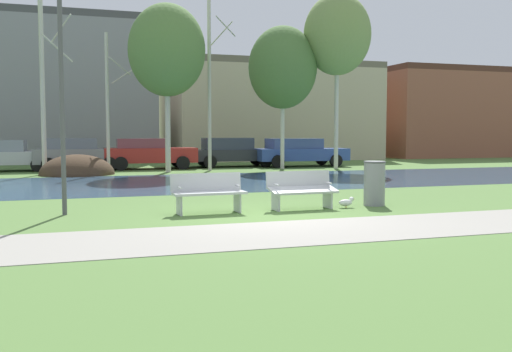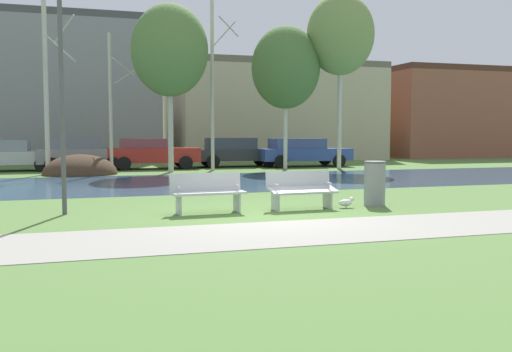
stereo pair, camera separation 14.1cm
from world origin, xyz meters
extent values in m
plane|color=#517538|center=(0.00, 10.00, 0.00)|extent=(120.00, 120.00, 0.00)
cube|color=gray|center=(0.00, -1.82, 0.01)|extent=(60.00, 2.47, 0.01)
cube|color=#33516B|center=(0.00, 8.70, 0.00)|extent=(80.00, 7.78, 0.01)
ellipsoid|color=#423021|center=(-3.68, 13.87, 0.00)|extent=(3.05, 2.97, 1.69)
cube|color=#B2B5B7|center=(-1.10, 0.90, 0.45)|extent=(1.62, 0.55, 0.05)
cube|color=#B2B5B7|center=(-1.11, 1.18, 0.67)|extent=(1.60, 0.15, 0.40)
cube|color=#B2B5B7|center=(-1.76, 0.93, 0.23)|extent=(0.06, 0.43, 0.45)
cube|color=#B2B5B7|center=(-0.44, 0.99, 0.23)|extent=(0.06, 0.43, 0.45)
cylinder|color=#B2B5B7|center=(-1.75, 0.89, 0.59)|extent=(0.05, 0.28, 0.04)
cylinder|color=#B2B5B7|center=(-0.44, 0.95, 0.59)|extent=(0.05, 0.28, 0.04)
cube|color=#B2B5B7|center=(1.10, 0.90, 0.45)|extent=(1.62, 0.54, 0.15)
cube|color=#B2B5B7|center=(1.09, 1.18, 0.67)|extent=(1.60, 0.15, 0.40)
cube|color=#B2B5B7|center=(0.44, 0.93, 0.23)|extent=(0.06, 0.43, 0.45)
cube|color=#B2B5B7|center=(1.75, 0.99, 0.23)|extent=(0.06, 0.43, 0.45)
cylinder|color=#B2B5B7|center=(0.44, 0.89, 0.59)|extent=(0.05, 0.28, 0.04)
cylinder|color=#B2B5B7|center=(1.75, 0.95, 0.59)|extent=(0.05, 0.28, 0.04)
cylinder|color=gray|center=(3.03, 1.08, 0.54)|extent=(0.51, 0.51, 1.07)
torus|color=#494A4C|center=(3.03, 1.08, 1.04)|extent=(0.53, 0.53, 0.04)
ellipsoid|color=white|center=(2.16, 0.88, 0.12)|extent=(0.35, 0.16, 0.16)
sphere|color=white|center=(2.31, 0.88, 0.20)|extent=(0.11, 0.11, 0.11)
cone|color=gold|center=(2.37, 0.88, 0.20)|extent=(0.06, 0.03, 0.03)
cylinder|color=gold|center=(2.17, 0.85, 0.05)|extent=(0.01, 0.01, 0.10)
cylinder|color=gold|center=(2.17, 0.91, 0.05)|extent=(0.01, 0.01, 0.10)
cylinder|color=#4C4C51|center=(-4.09, 1.71, 2.94)|extent=(0.10, 0.10, 5.89)
cylinder|color=beige|center=(-4.98, 14.49, 4.43)|extent=(0.19, 0.19, 8.86)
cylinder|color=beige|center=(-4.22, 15.01, 6.15)|extent=(0.93, 1.32, 1.11)
cylinder|color=beige|center=(-4.34, 13.83, 5.17)|extent=(1.21, 1.18, 0.97)
cylinder|color=#BCB7A8|center=(-2.35, 14.74, 3.03)|extent=(0.15, 0.15, 6.06)
cylinder|color=#BCB7A8|center=(-1.49, 15.33, 4.36)|extent=(1.17, 1.68, 0.75)
cylinder|color=#BCB7A8|center=(-1.83, 14.20, 4.57)|extent=(1.02, 1.00, 0.68)
cylinder|color=#BCB7A8|center=(0.17, 14.15, 3.42)|extent=(0.24, 0.24, 6.84)
ellipsoid|color=#567A3D|center=(0.17, 14.15, 5.34)|extent=(3.36, 3.36, 4.03)
cylinder|color=#BCB7A8|center=(2.18, 14.63, 4.14)|extent=(0.16, 0.16, 8.27)
cylinder|color=#BCB7A8|center=(2.87, 15.11, 6.33)|extent=(0.83, 1.18, 1.02)
cylinder|color=#BCB7A8|center=(2.79, 14.00, 6.48)|extent=(1.24, 1.20, 0.68)
cylinder|color=beige|center=(5.85, 14.89, 3.12)|extent=(0.19, 0.19, 6.23)
ellipsoid|color=#4C7038|center=(5.85, 14.89, 4.86)|extent=(3.29, 3.29, 3.94)
cylinder|color=beige|center=(8.33, 14.11, 4.12)|extent=(0.20, 0.20, 8.23)
ellipsoid|color=olive|center=(8.33, 14.11, 6.42)|extent=(3.21, 3.21, 3.86)
cube|color=#B2B5BC|center=(-6.80, 17.00, 0.61)|extent=(4.64, 1.95, 0.58)
cylinder|color=black|center=(-5.26, 17.86, 0.32)|extent=(0.65, 0.24, 0.64)
cylinder|color=black|center=(-5.31, 16.05, 0.32)|extent=(0.65, 0.24, 0.64)
cube|color=slate|center=(-3.53, 16.80, 0.66)|extent=(4.05, 1.97, 0.68)
cube|color=slate|center=(-3.85, 16.81, 1.25)|extent=(2.29, 1.70, 0.49)
cylinder|color=black|center=(-2.19, 17.69, 0.32)|extent=(0.65, 0.24, 0.64)
cylinder|color=black|center=(-2.24, 15.83, 0.32)|extent=(0.65, 0.24, 0.64)
cylinder|color=black|center=(-4.83, 17.77, 0.32)|extent=(0.65, 0.24, 0.64)
cylinder|color=black|center=(-4.88, 15.91, 0.32)|extent=(0.65, 0.24, 0.64)
cube|color=maroon|center=(-0.28, 16.66, 0.67)|extent=(4.39, 1.91, 0.70)
cube|color=brown|center=(-0.63, 16.67, 1.24)|extent=(2.48, 1.64, 0.45)
cylinder|color=black|center=(1.18, 17.50, 0.32)|extent=(0.65, 0.24, 0.64)
cylinder|color=black|center=(1.13, 15.73, 0.32)|extent=(0.65, 0.24, 0.64)
cylinder|color=black|center=(-1.68, 17.59, 0.32)|extent=(0.65, 0.24, 0.64)
cylinder|color=black|center=(-1.74, 15.81, 0.32)|extent=(0.65, 0.24, 0.64)
cube|color=#282B30|center=(4.06, 17.16, 0.60)|extent=(4.39, 1.86, 0.56)
cube|color=#2F3648|center=(3.71, 17.17, 1.18)|extent=(2.48, 1.60, 0.60)
cylinder|color=black|center=(5.51, 17.98, 0.32)|extent=(0.65, 0.24, 0.64)
cylinder|color=black|center=(5.46, 16.25, 0.32)|extent=(0.65, 0.24, 0.64)
cylinder|color=black|center=(2.65, 18.07, 0.32)|extent=(0.65, 0.24, 0.64)
cylinder|color=black|center=(2.60, 16.34, 0.32)|extent=(0.65, 0.24, 0.64)
cube|color=#2D4793|center=(7.37, 16.26, 0.63)|extent=(4.77, 2.02, 0.61)
cube|color=#32457F|center=(6.99, 16.27, 1.19)|extent=(2.69, 1.74, 0.51)
cylinder|color=black|center=(8.95, 17.15, 0.32)|extent=(0.65, 0.24, 0.64)
cylinder|color=black|center=(8.90, 15.27, 0.32)|extent=(0.65, 0.24, 0.64)
cylinder|color=black|center=(5.84, 17.24, 0.32)|extent=(0.65, 0.24, 0.64)
cylinder|color=black|center=(5.78, 15.36, 0.32)|extent=(0.65, 0.24, 0.64)
cube|color=gray|center=(-6.32, 25.71, 4.05)|extent=(14.59, 7.41, 8.10)
cube|color=#48484B|center=(-6.32, 25.71, 8.30)|extent=(14.59, 7.41, 0.40)
cube|color=#BCAD8E|center=(8.78, 26.32, 2.92)|extent=(13.21, 9.91, 5.84)
cube|color=#675F4E|center=(8.78, 26.32, 6.04)|extent=(13.21, 9.91, 0.40)
cube|color=brown|center=(25.53, 25.50, 2.95)|extent=(17.11, 8.01, 5.90)
cube|color=#4E2C21|center=(25.53, 25.50, 6.10)|extent=(17.11, 8.01, 0.40)
camera|label=1|loc=(-3.95, -11.16, 1.77)|focal=40.29mm
camera|label=2|loc=(-3.82, -11.20, 1.77)|focal=40.29mm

